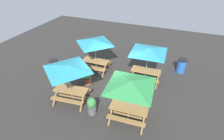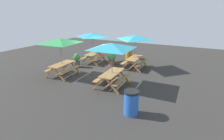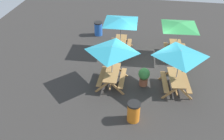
{
  "view_description": "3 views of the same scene",
  "coord_description": "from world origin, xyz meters",
  "px_view_note": "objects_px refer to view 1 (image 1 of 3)",
  "views": [
    {
      "loc": [
        3.07,
        -7.67,
        6.73
      ],
      "look_at": [
        -0.21,
        0.63,
        0.9
      ],
      "focal_mm": 28.0,
      "sensor_mm": 36.0,
      "label": 1
    },
    {
      "loc": [
        9.33,
        5.49,
        3.76
      ],
      "look_at": [
        1.71,
        1.58,
        0.9
      ],
      "focal_mm": 28.0,
      "sensor_mm": 36.0,
      "label": 2
    },
    {
      "loc": [
        -12.13,
        -0.21,
        8.26
      ],
      "look_at": [
        -1.75,
        1.54,
        0.9
      ],
      "focal_mm": 40.0,
      "sensor_mm": 36.0,
      "label": 3
    }
  ],
  "objects_px": {
    "picnic_table_1": "(130,87)",
    "picnic_table_0": "(95,44)",
    "potted_plant_1": "(92,106)",
    "trash_bin_blue": "(181,66)",
    "trash_bin_orange": "(55,67)",
    "potted_plant_0": "(87,76)",
    "picnic_table_3": "(68,70)",
    "picnic_table_2": "(148,53)"
  },
  "relations": [
    {
      "from": "picnic_table_0",
      "to": "picnic_table_3",
      "type": "relative_size",
      "value": 1.0
    },
    {
      "from": "picnic_table_1",
      "to": "potted_plant_0",
      "type": "height_order",
      "value": "picnic_table_1"
    },
    {
      "from": "trash_bin_orange",
      "to": "potted_plant_1",
      "type": "xyz_separation_m",
      "value": [
        4.01,
        -2.36,
        0.01
      ]
    },
    {
      "from": "picnic_table_2",
      "to": "trash_bin_orange",
      "type": "height_order",
      "value": "picnic_table_2"
    },
    {
      "from": "trash_bin_blue",
      "to": "potted_plant_0",
      "type": "xyz_separation_m",
      "value": [
        -5.31,
        -3.57,
        0.09
      ]
    },
    {
      "from": "picnic_table_0",
      "to": "picnic_table_1",
      "type": "distance_m",
      "value": 4.81
    },
    {
      "from": "picnic_table_3",
      "to": "potted_plant_0",
      "type": "xyz_separation_m",
      "value": [
        0.08,
        1.62,
        -1.41
      ]
    },
    {
      "from": "trash_bin_blue",
      "to": "picnic_table_3",
      "type": "bearing_deg",
      "value": -136.1
    },
    {
      "from": "picnic_table_0",
      "to": "picnic_table_1",
      "type": "bearing_deg",
      "value": -45.71
    },
    {
      "from": "trash_bin_orange",
      "to": "potted_plant_0",
      "type": "distance_m",
      "value": 2.64
    },
    {
      "from": "picnic_table_2",
      "to": "potted_plant_1",
      "type": "height_order",
      "value": "picnic_table_2"
    },
    {
      "from": "picnic_table_1",
      "to": "picnic_table_2",
      "type": "height_order",
      "value": "same"
    },
    {
      "from": "picnic_table_0",
      "to": "trash_bin_blue",
      "type": "xyz_separation_m",
      "value": [
        5.51,
        1.92,
        -1.49
      ]
    },
    {
      "from": "picnic_table_0",
      "to": "potted_plant_1",
      "type": "relative_size",
      "value": 2.36
    },
    {
      "from": "trash_bin_blue",
      "to": "potted_plant_1",
      "type": "bearing_deg",
      "value": -124.82
    },
    {
      "from": "potted_plant_1",
      "to": "potted_plant_0",
      "type": "bearing_deg",
      "value": 123.7
    },
    {
      "from": "picnic_table_0",
      "to": "trash_bin_orange",
      "type": "bearing_deg",
      "value": -151.1
    },
    {
      "from": "picnic_table_2",
      "to": "potted_plant_0",
      "type": "bearing_deg",
      "value": -154.65
    },
    {
      "from": "picnic_table_1",
      "to": "potted_plant_1",
      "type": "distance_m",
      "value": 2.36
    },
    {
      "from": "picnic_table_0",
      "to": "trash_bin_orange",
      "type": "distance_m",
      "value": 3.16
    },
    {
      "from": "trash_bin_orange",
      "to": "potted_plant_0",
      "type": "bearing_deg",
      "value": -6.23
    },
    {
      "from": "picnic_table_1",
      "to": "trash_bin_blue",
      "type": "relative_size",
      "value": 2.88
    },
    {
      "from": "trash_bin_blue",
      "to": "potted_plant_1",
      "type": "relative_size",
      "value": 0.99
    },
    {
      "from": "picnic_table_1",
      "to": "picnic_table_2",
      "type": "relative_size",
      "value": 1.0
    },
    {
      "from": "picnic_table_3",
      "to": "potted_plant_1",
      "type": "xyz_separation_m",
      "value": [
        1.47,
        -0.45,
        -1.49
      ]
    },
    {
      "from": "trash_bin_blue",
      "to": "potted_plant_0",
      "type": "relative_size",
      "value": 0.95
    },
    {
      "from": "picnic_table_1",
      "to": "trash_bin_orange",
      "type": "relative_size",
      "value": 2.88
    },
    {
      "from": "picnic_table_3",
      "to": "trash_bin_blue",
      "type": "height_order",
      "value": "picnic_table_3"
    },
    {
      "from": "picnic_table_1",
      "to": "potted_plant_1",
      "type": "height_order",
      "value": "picnic_table_1"
    },
    {
      "from": "potted_plant_0",
      "to": "potted_plant_1",
      "type": "bearing_deg",
      "value": -56.3
    },
    {
      "from": "picnic_table_0",
      "to": "trash_bin_blue",
      "type": "relative_size",
      "value": 2.38
    },
    {
      "from": "picnic_table_3",
      "to": "potted_plant_0",
      "type": "distance_m",
      "value": 2.15
    },
    {
      "from": "picnic_table_2",
      "to": "potted_plant_0",
      "type": "xyz_separation_m",
      "value": [
        -3.26,
        -1.7,
        -1.41
      ]
    },
    {
      "from": "picnic_table_1",
      "to": "trash_bin_orange",
      "type": "distance_m",
      "value": 6.34
    },
    {
      "from": "picnic_table_1",
      "to": "picnic_table_3",
      "type": "distance_m",
      "value": 3.28
    },
    {
      "from": "picnic_table_1",
      "to": "picnic_table_0",
      "type": "bearing_deg",
      "value": 131.4
    },
    {
      "from": "picnic_table_0",
      "to": "picnic_table_3",
      "type": "xyz_separation_m",
      "value": [
        0.12,
        -3.28,
        0.0
      ]
    },
    {
      "from": "picnic_table_3",
      "to": "trash_bin_orange",
      "type": "distance_m",
      "value": 3.51
    },
    {
      "from": "trash_bin_blue",
      "to": "potted_plant_1",
      "type": "distance_m",
      "value": 6.88
    },
    {
      "from": "picnic_table_1",
      "to": "potted_plant_0",
      "type": "relative_size",
      "value": 2.74
    },
    {
      "from": "picnic_table_0",
      "to": "trash_bin_blue",
      "type": "height_order",
      "value": "picnic_table_0"
    },
    {
      "from": "trash_bin_blue",
      "to": "picnic_table_1",
      "type": "bearing_deg",
      "value": -111.74
    }
  ]
}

